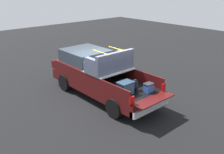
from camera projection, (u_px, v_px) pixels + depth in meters
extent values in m
plane|color=black|center=(103.00, 96.00, 11.39)|extent=(40.00, 40.00, 0.00)
cube|color=#470F0F|center=(103.00, 84.00, 11.18)|extent=(5.50, 1.92, 0.48)
cube|color=black|center=(122.00, 86.00, 10.25)|extent=(2.80, 1.80, 0.04)
cube|color=#470F0F|center=(104.00, 87.00, 9.59)|extent=(2.80, 0.06, 0.50)
cube|color=#470F0F|center=(138.00, 76.00, 10.74)|extent=(2.80, 0.06, 0.50)
cube|color=#470F0F|center=(100.00, 72.00, 11.12)|extent=(0.06, 1.80, 0.50)
cube|color=#470F0F|center=(154.00, 100.00, 9.08)|extent=(0.55, 1.80, 0.04)
cube|color=#B2B2B7|center=(109.00, 70.00, 10.61)|extent=(1.25, 1.92, 0.04)
cube|color=#470F0F|center=(85.00, 66.00, 11.95)|extent=(2.30, 1.92, 0.50)
cube|color=#2D3842|center=(86.00, 56.00, 11.69)|extent=(1.94, 1.76, 0.58)
cube|color=#470F0F|center=(69.00, 61.00, 12.91)|extent=(0.40, 1.82, 0.38)
cube|color=#B2B2B7|center=(150.00, 107.00, 9.32)|extent=(0.24, 1.92, 0.24)
cube|color=red|center=(132.00, 100.00, 8.65)|extent=(0.06, 0.20, 0.28)
cube|color=red|center=(164.00, 87.00, 9.74)|extent=(0.06, 0.20, 0.28)
cylinder|color=black|center=(65.00, 82.00, 11.93)|extent=(0.78, 0.30, 0.78)
cylinder|color=black|center=(95.00, 74.00, 13.03)|extent=(0.78, 0.30, 0.78)
cylinder|color=black|center=(115.00, 108.00, 9.48)|extent=(0.78, 0.30, 0.78)
cylinder|color=black|center=(146.00, 95.00, 10.58)|extent=(0.78, 0.30, 0.78)
cube|color=#335170|center=(125.00, 88.00, 9.43)|extent=(0.40, 0.55, 0.43)
cube|color=#23394E|center=(126.00, 82.00, 9.34)|extent=(0.44, 0.59, 0.05)
ellipsoid|color=black|center=(135.00, 85.00, 9.73)|extent=(0.20, 0.31, 0.46)
ellipsoid|color=black|center=(137.00, 87.00, 9.68)|extent=(0.09, 0.22, 0.20)
cube|color=#3359B2|center=(148.00, 88.00, 9.64)|extent=(0.26, 0.34, 0.30)
cube|color=#262628|center=(149.00, 84.00, 9.58)|extent=(0.28, 0.36, 0.04)
cube|color=#4C5166|center=(109.00, 65.00, 10.53)|extent=(0.94, 1.97, 0.42)
cube|color=#4C5166|center=(116.00, 57.00, 10.11)|extent=(0.16, 1.97, 0.40)
cube|color=#4C5166|center=(91.00, 61.00, 9.90)|extent=(0.70, 0.20, 0.22)
cube|color=#4C5166|center=(124.00, 53.00, 11.00)|extent=(0.70, 0.20, 0.22)
cube|color=yellow|center=(101.00, 52.00, 10.04)|extent=(1.04, 0.03, 0.02)
cube|color=yellow|center=(117.00, 49.00, 10.59)|extent=(1.04, 0.03, 0.02)
cylinder|color=#3F4C66|center=(91.00, 60.00, 15.08)|extent=(0.56, 0.56, 0.90)
cylinder|color=#3F4C66|center=(91.00, 52.00, 14.91)|extent=(0.60, 0.60, 0.08)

